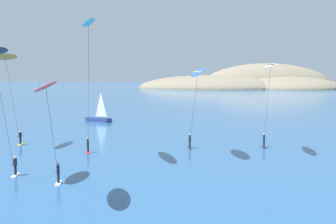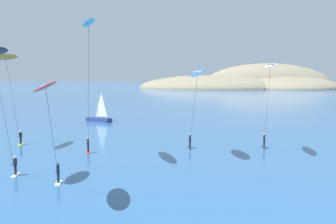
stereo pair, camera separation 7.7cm
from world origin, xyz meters
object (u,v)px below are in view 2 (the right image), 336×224
kitesurfer_orange (7,65)px  kitesurfer_red (47,95)px  kitesurfer_blue (197,78)px  kitesurfer_cyan (89,34)px  sailboat_near (98,118)px  kitesurfer_white (270,74)px

kitesurfer_orange → kitesurfer_red: 22.96m
kitesurfer_blue → kitesurfer_orange: (-21.69, 1.03, 1.42)m
kitesurfer_blue → kitesurfer_cyan: size_ratio=0.68×
sailboat_near → kitesurfer_blue: 35.40m
kitesurfer_cyan → kitesurfer_orange: (-11.97, 5.61, -2.75)m
sailboat_near → kitesurfer_cyan: size_ratio=0.43×
sailboat_near → kitesurfer_orange: (-0.84, -26.57, 8.96)m
sailboat_near → kitesurfer_red: size_ratio=0.64×
sailboat_near → kitesurfer_blue: kitesurfer_blue is taller
sailboat_near → kitesurfer_blue: size_ratio=0.63×
kitesurfer_blue → kitesurfer_red: (-7.80, -17.12, -0.79)m
kitesurfer_red → kitesurfer_white: (15.11, 20.25, 1.25)m
kitesurfer_white → kitesurfer_cyan: bearing=-155.6°
kitesurfer_orange → kitesurfer_white: bearing=4.1°
kitesurfer_blue → kitesurfer_orange: 21.76m
kitesurfer_white → kitesurfer_blue: bearing=-156.8°
sailboat_near → kitesurfer_white: size_ratio=0.60×
kitesurfer_red → kitesurfer_white: bearing=53.3°
kitesurfer_red → kitesurfer_white: size_ratio=0.93×
kitesurfer_red → kitesurfer_blue: bearing=65.5°
kitesurfer_blue → kitesurfer_red: bearing=-114.5°
kitesurfer_cyan → kitesurfer_white: (17.03, 7.72, -3.71)m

